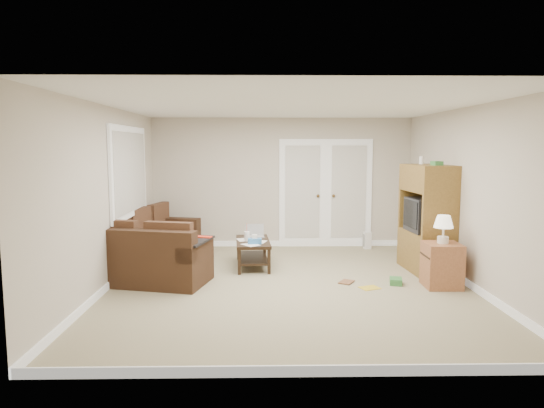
{
  "coord_description": "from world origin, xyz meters",
  "views": [
    {
      "loc": [
        -0.37,
        -6.65,
        1.94
      ],
      "look_at": [
        -0.23,
        0.48,
        1.1
      ],
      "focal_mm": 32.0,
      "sensor_mm": 36.0,
      "label": 1
    }
  ],
  "objects_px": {
    "sectional_sofa": "(150,251)",
    "side_cabinet": "(442,261)",
    "tv_armoire": "(427,218)",
    "coffee_table": "(253,252)"
  },
  "relations": [
    {
      "from": "coffee_table",
      "to": "tv_armoire",
      "type": "height_order",
      "value": "tv_armoire"
    },
    {
      "from": "sectional_sofa",
      "to": "coffee_table",
      "type": "bearing_deg",
      "value": 22.06
    },
    {
      "from": "coffee_table",
      "to": "tv_armoire",
      "type": "relative_size",
      "value": 0.61
    },
    {
      "from": "coffee_table",
      "to": "side_cabinet",
      "type": "bearing_deg",
      "value": -28.44
    },
    {
      "from": "sectional_sofa",
      "to": "side_cabinet",
      "type": "bearing_deg",
      "value": 0.46
    },
    {
      "from": "coffee_table",
      "to": "side_cabinet",
      "type": "relative_size",
      "value": 1.09
    },
    {
      "from": "tv_armoire",
      "to": "coffee_table",
      "type": "bearing_deg",
      "value": 169.16
    },
    {
      "from": "sectional_sofa",
      "to": "tv_armoire",
      "type": "bearing_deg",
      "value": 12.27
    },
    {
      "from": "sectional_sofa",
      "to": "tv_armoire",
      "type": "height_order",
      "value": "tv_armoire"
    },
    {
      "from": "sectional_sofa",
      "to": "side_cabinet",
      "type": "relative_size",
      "value": 2.97
    }
  ]
}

